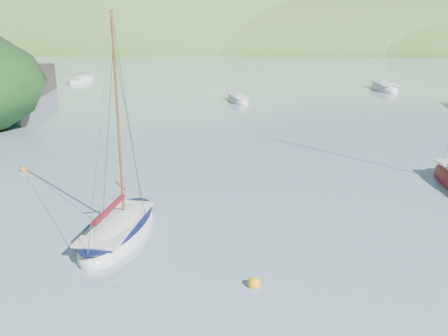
# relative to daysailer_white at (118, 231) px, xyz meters

# --- Properties ---
(ground) EXTENTS (700.00, 700.00, 0.00)m
(ground) POSITION_rel_daysailer_white_xyz_m (3.73, -2.91, -0.23)
(ground) COLOR gray
(ground) RESTS_ON ground
(shoreline_hills) EXTENTS (690.00, 135.00, 56.00)m
(shoreline_hills) POSITION_rel_daysailer_white_xyz_m (-5.93, 169.52, -0.23)
(shoreline_hills) COLOR #3C6F2A
(shoreline_hills) RESTS_ON ground
(daysailer_white) EXTENTS (3.01, 7.05, 10.58)m
(daysailer_white) POSITION_rel_daysailer_white_xyz_m (0.00, 0.00, 0.00)
(daysailer_white) COLOR silver
(daysailer_white) RESTS_ON ground
(distant_sloop_a) EXTENTS (3.89, 6.57, 8.85)m
(distant_sloop_a) POSITION_rel_daysailer_white_xyz_m (3.33, 39.16, -0.07)
(distant_sloop_a) COLOR silver
(distant_sloop_a) RESTS_ON ground
(distant_sloop_b) EXTENTS (3.45, 8.50, 11.89)m
(distant_sloop_b) POSITION_rel_daysailer_white_xyz_m (23.13, 51.05, -0.04)
(distant_sloop_b) COLOR silver
(distant_sloop_b) RESTS_ON ground
(distant_sloop_c) EXTENTS (3.45, 7.26, 9.96)m
(distant_sloop_c) POSITION_rel_daysailer_white_xyz_m (-22.01, 55.92, -0.06)
(distant_sloop_c) COLOR silver
(distant_sloop_c) RESTS_ON ground
(mooring_buoys) EXTENTS (15.71, 13.79, 0.48)m
(mooring_buoys) POSITION_rel_daysailer_white_xyz_m (0.09, 0.49, -0.11)
(mooring_buoys) COLOR gold
(mooring_buoys) RESTS_ON ground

